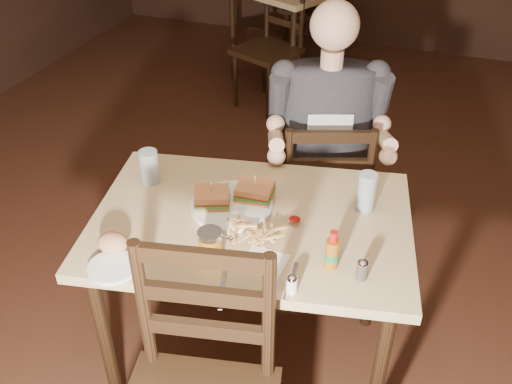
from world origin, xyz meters
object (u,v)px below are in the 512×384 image
(chair_far, at_px, (321,195))
(hot_sauce, at_px, (332,249))
(diner, at_px, (329,111))
(main_table, at_px, (251,239))
(bg_chair_near, at_px, (267,50))
(glass_left, at_px, (149,167))
(glass_right, at_px, (366,192))
(dinner_plate, at_px, (231,207))
(bg_chair_far, at_px, (308,6))
(side_plate, at_px, (113,268))
(syrup_dispenser, at_px, (210,244))

(chair_far, height_order, hot_sauce, hot_sauce)
(diner, bearing_deg, main_table, -120.13)
(bg_chair_near, xyz_separation_m, glass_left, (0.29, -2.20, 0.40))
(diner, xyz_separation_m, glass_right, (0.24, -0.43, -0.06))
(dinner_plate, bearing_deg, chair_far, 73.65)
(bg_chair_far, height_order, side_plate, bg_chair_far)
(main_table, relative_size, syrup_dispenser, 11.92)
(chair_far, distance_m, syrup_dispenser, 0.97)
(glass_left, height_order, side_plate, glass_left)
(dinner_plate, distance_m, syrup_dispenser, 0.26)
(syrup_dispenser, bearing_deg, main_table, 66.10)
(chair_far, relative_size, hot_sauce, 6.49)
(dinner_plate, relative_size, side_plate, 1.90)
(glass_right, bearing_deg, hot_sauce, -97.04)
(dinner_plate, relative_size, syrup_dispenser, 2.77)
(glass_right, bearing_deg, main_table, -152.17)
(main_table, height_order, chair_far, chair_far)
(bg_chair_near, distance_m, side_plate, 2.72)
(syrup_dispenser, bearing_deg, side_plate, -159.92)
(hot_sauce, distance_m, syrup_dispenser, 0.38)
(diner, height_order, glass_right, diner)
(diner, bearing_deg, glass_left, -155.79)
(main_table, xyz_separation_m, bg_chair_near, (-0.73, 2.28, -0.24))
(diner, distance_m, hot_sauce, 0.79)
(syrup_dispenser, bearing_deg, glass_left, 129.64)
(glass_right, distance_m, syrup_dispenser, 0.58)
(dinner_plate, distance_m, hot_sauce, 0.44)
(syrup_dispenser, distance_m, side_plate, 0.31)
(chair_far, bearing_deg, glass_left, 27.26)
(diner, bearing_deg, bg_chair_far, 87.23)
(side_plate, bearing_deg, diner, 66.91)
(dinner_plate, bearing_deg, diner, 71.16)
(syrup_dispenser, bearing_deg, dinner_plate, 86.36)
(chair_far, height_order, glass_right, glass_right)
(bg_chair_near, bearing_deg, chair_far, -40.83)
(chair_far, height_order, bg_chair_far, chair_far)
(chair_far, distance_m, bg_chair_near, 1.82)
(bg_chair_far, distance_m, side_plate, 3.81)
(bg_chair_near, bearing_deg, glass_left, -60.22)
(diner, bearing_deg, hot_sauce, -94.60)
(main_table, xyz_separation_m, dinner_plate, (-0.09, 0.03, 0.10))
(main_table, relative_size, diner, 1.38)
(glass_right, height_order, syrup_dispenser, glass_right)
(bg_chair_far, relative_size, dinner_plate, 3.09)
(bg_chair_far, bearing_deg, diner, 97.73)
(chair_far, height_order, bg_chair_near, chair_far)
(glass_left, bearing_deg, main_table, -11.16)
(bg_chair_near, relative_size, syrup_dispenser, 8.57)
(glass_left, bearing_deg, glass_right, 7.37)
(main_table, height_order, hot_sauce, hot_sauce)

